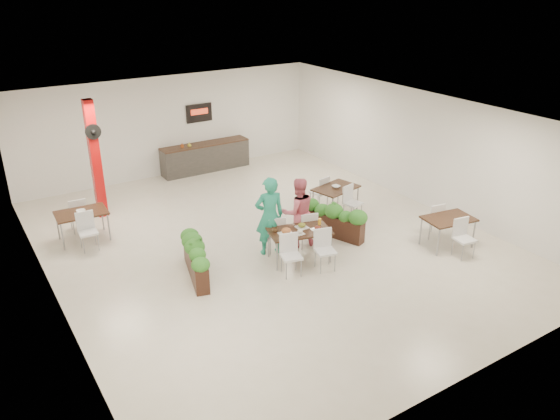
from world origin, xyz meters
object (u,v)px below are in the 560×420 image
object	(u,v)px
red_column	(95,158)
side_table_a	(82,217)
service_counter	(205,156)
side_table_b	(336,191)
planter_left	(195,256)
main_table	(299,235)
diner_man	(269,216)
planter_right	(334,218)
diner_woman	(298,212)
side_table_c	(448,223)

from	to	relation	value
red_column	side_table_a	world-z (taller)	red_column
service_counter	side_table_b	size ratio (longest dim) A/B	1.79
planter_left	side_table_a	distance (m)	3.51
main_table	diner_man	size ratio (longest dim) A/B	0.98
red_column	planter_left	size ratio (longest dim) A/B	1.80
red_column	planter_right	size ratio (longest dim) A/B	1.90
main_table	planter_right	world-z (taller)	main_table
side_table_a	diner_woman	bearing A→B (deg)	-32.66
planter_left	side_table_b	world-z (taller)	planter_left
service_counter	side_table_a	size ratio (longest dim) A/B	1.83
side_table_a	diner_man	bearing A→B (deg)	-38.33
planter_left	planter_right	distance (m)	3.76
planter_left	main_table	bearing A→B (deg)	-14.58
diner_man	side_table_b	bearing A→B (deg)	-144.72
planter_left	planter_right	xyz separation A→B (m)	(3.76, -0.02, -0.01)
planter_right	side_table_a	size ratio (longest dim) A/B	1.03
service_counter	side_table_a	bearing A→B (deg)	-147.04
red_column	diner_woman	bearing A→B (deg)	-50.77
red_column	diner_woman	world-z (taller)	red_column
diner_man	red_column	bearing A→B (deg)	-43.11
diner_woman	planter_left	xyz separation A→B (m)	(-2.72, -0.05, -0.37)
service_counter	main_table	xyz separation A→B (m)	(-0.88, -6.84, 0.14)
diner_woman	side_table_c	distance (m)	3.62
diner_man	side_table_b	size ratio (longest dim) A/B	1.14
diner_man	side_table_a	bearing A→B (deg)	-26.35
diner_man	planter_left	world-z (taller)	diner_man
red_column	planter_right	distance (m)	6.44
diner_man	planter_right	distance (m)	1.90
service_counter	diner_woman	size ratio (longest dim) A/B	1.74
side_table_c	diner_woman	bearing A→B (deg)	154.97
side_table_a	side_table_b	xyz separation A→B (m)	(6.30, -2.03, 0.00)
red_column	service_counter	xyz separation A→B (m)	(4.00, 1.86, -1.15)
main_table	planter_left	world-z (taller)	planter_left
red_column	diner_man	bearing A→B (deg)	-57.74
diner_man	side_table_c	xyz separation A→B (m)	(3.80, -2.01, -0.33)
service_counter	planter_right	bearing A→B (deg)	-84.82
diner_woman	planter_left	distance (m)	2.75
diner_man	planter_left	size ratio (longest dim) A/B	1.08
main_table	side_table_a	bearing A→B (deg)	136.51
side_table_a	side_table_c	world-z (taller)	same
red_column	main_table	xyz separation A→B (m)	(3.12, -4.97, -1.01)
red_column	side_table_b	world-z (taller)	red_column
main_table	planter_left	size ratio (longest dim) A/B	1.06
planter_left	side_table_b	bearing A→B (deg)	13.13
diner_man	side_table_c	world-z (taller)	diner_man
service_counter	side_table_a	world-z (taller)	service_counter
main_table	red_column	bearing A→B (deg)	122.08
side_table_a	planter_left	bearing A→B (deg)	-60.05
service_counter	main_table	distance (m)	6.90
service_counter	side_table_b	distance (m)	5.36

